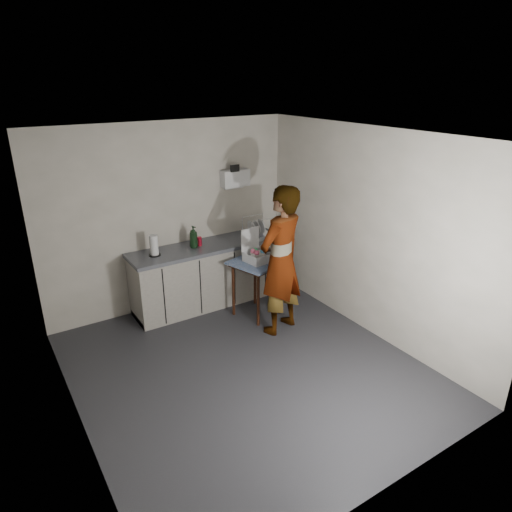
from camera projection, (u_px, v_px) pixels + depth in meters
ground at (247, 369)px, 5.23m from camera, size 4.00×4.00×0.00m
wall_back at (171, 218)px, 6.31m from camera, size 3.60×0.02×2.60m
wall_right at (369, 234)px, 5.65m from camera, size 0.02×4.00×2.60m
wall_left at (65, 308)px, 3.85m from camera, size 0.02×4.00×2.60m
ceiling at (244, 137)px, 4.27m from camera, size 3.60×4.00×0.01m
kitchen_counter at (208, 276)px, 6.60m from camera, size 2.24×0.62×0.91m
wall_shelf at (235, 178)px, 6.59m from camera, size 0.42×0.18×0.37m
side_table at (257, 268)px, 6.18m from camera, size 0.76×0.76×0.80m
standing_man at (281, 261)px, 5.71m from camera, size 0.81×0.65×1.94m
soap_bottle at (194, 237)px, 6.27m from camera, size 0.14×0.14×0.31m
soda_can at (200, 241)px, 6.37m from camera, size 0.07×0.07×0.13m
dark_bottle at (193, 239)px, 6.31m from camera, size 0.07×0.07×0.23m
paper_towel at (154, 246)px, 5.99m from camera, size 0.16×0.16×0.28m
dish_rack at (257, 231)px, 6.78m from camera, size 0.40×0.30×0.28m
bakery_box at (257, 254)px, 6.13m from camera, size 0.35×0.36×0.43m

